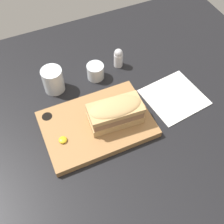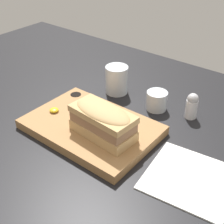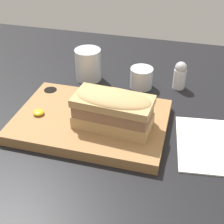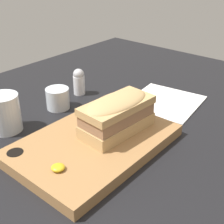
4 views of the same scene
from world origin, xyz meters
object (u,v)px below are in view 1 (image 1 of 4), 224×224
(wine_glass, at_px, (96,72))
(sandwich, at_px, (115,112))
(serving_board, at_px, (97,124))
(salt_shaker, at_px, (118,58))
(napkin, at_px, (174,97))
(water_glass, at_px, (53,81))

(wine_glass, bearing_deg, sandwich, -95.56)
(serving_board, distance_m, wine_glass, 0.24)
(serving_board, bearing_deg, salt_shaker, 51.42)
(wine_glass, distance_m, napkin, 0.32)
(wine_glass, bearing_deg, water_glass, 177.81)
(sandwich, bearing_deg, napkin, 4.89)
(serving_board, height_order, napkin, serving_board)
(sandwich, distance_m, wine_glass, 0.24)
(sandwich, distance_m, water_glass, 0.29)
(napkin, bearing_deg, salt_shaker, 116.72)
(sandwich, xyz_separation_m, wine_glass, (0.02, 0.24, -0.05))
(water_glass, bearing_deg, wine_glass, -2.19)
(sandwich, xyz_separation_m, salt_shaker, (0.13, 0.26, -0.03))
(salt_shaker, bearing_deg, serving_board, -128.58)
(serving_board, relative_size, wine_glass, 5.52)
(water_glass, bearing_deg, serving_board, -70.16)
(wine_glass, xyz_separation_m, napkin, (0.23, -0.22, -0.03))
(serving_board, xyz_separation_m, salt_shaker, (0.19, 0.24, 0.03))
(serving_board, height_order, wine_glass, wine_glass)
(serving_board, distance_m, salt_shaker, 0.31)
(serving_board, distance_m, sandwich, 0.09)
(serving_board, xyz_separation_m, wine_glass, (0.08, 0.22, 0.01))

